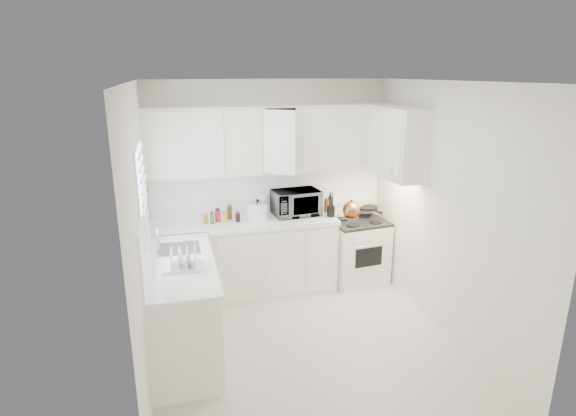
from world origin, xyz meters
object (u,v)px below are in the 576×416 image
object	(u,v)px
utensil_crock	(331,204)
dish_rack	(182,258)
stove	(358,243)
tea_kettle	(351,208)
microwave	(296,200)
rice_cooker	(258,209)

from	to	relation	value
utensil_crock	dish_rack	xyz separation A→B (m)	(-1.85, -1.15, -0.06)
stove	tea_kettle	bearing A→B (deg)	-144.34
utensil_crock	dish_rack	world-z (taller)	utensil_crock
microwave	rice_cooker	size ratio (longest dim) A/B	2.24
utensil_crock	dish_rack	size ratio (longest dim) A/B	0.92
dish_rack	tea_kettle	bearing A→B (deg)	30.81
microwave	stove	bearing A→B (deg)	-13.67
tea_kettle	microwave	bearing A→B (deg)	175.37
microwave	dish_rack	size ratio (longest dim) A/B	1.61
tea_kettle	utensil_crock	size ratio (longest dim) A/B	0.82
tea_kettle	dish_rack	distance (m)	2.33
microwave	rice_cooker	xyz separation A→B (m)	(-0.50, -0.06, -0.07)
tea_kettle	rice_cooker	world-z (taller)	rice_cooker
microwave	dish_rack	bearing A→B (deg)	-143.21
stove	microwave	xyz separation A→B (m)	(-0.81, 0.11, 0.61)
rice_cooker	dish_rack	xyz separation A→B (m)	(-0.95, -1.27, -0.03)
tea_kettle	microwave	world-z (taller)	microwave
tea_kettle	microwave	distance (m)	0.69
stove	microwave	size ratio (longest dim) A/B	1.88
rice_cooker	utensil_crock	distance (m)	0.91
tea_kettle	dish_rack	bearing A→B (deg)	-134.32
dish_rack	rice_cooker	bearing A→B (deg)	57.07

